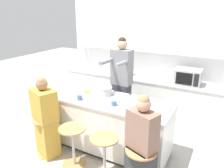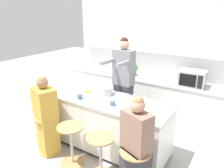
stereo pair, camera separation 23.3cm
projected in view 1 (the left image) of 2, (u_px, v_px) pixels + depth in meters
ground_plane at (110, 148)px, 3.89m from camera, size 16.00×16.00×0.00m
wall_back at (148, 47)px, 4.85m from camera, size 3.94×0.22×2.70m
back_counter at (141, 96)px, 4.95m from camera, size 3.66×0.62×0.92m
kitchen_island at (110, 124)px, 3.73m from camera, size 2.07×0.80×0.92m
bar_stool_leftmost at (47, 134)px, 3.60m from camera, size 0.41×0.41×0.66m
bar_stool_center_left at (73, 144)px, 3.34m from camera, size 0.41×0.41×0.66m
bar_stool_center_right at (104, 154)px, 3.10m from camera, size 0.41×0.41×0.66m
bar_stool_rightmost at (140, 168)px, 2.83m from camera, size 0.41×0.41×0.66m
person_cooking at (121, 87)px, 4.14m from camera, size 0.41×0.60×1.87m
person_wrapped_blanket at (46, 120)px, 3.52m from camera, size 0.50×0.41×1.37m
person_seated_near at (141, 150)px, 2.78m from camera, size 0.43×0.37×1.39m
cooking_pot at (106, 91)px, 3.78m from camera, size 0.32×0.23×0.14m
fruit_bowl at (139, 110)px, 3.16m from camera, size 0.23×0.23×0.06m
coffee_cup_near at (80, 97)px, 3.57m from camera, size 0.12×0.08×0.09m
coffee_cup_far at (114, 103)px, 3.36m from camera, size 0.12×0.09×0.08m
banana_bunch at (87, 92)px, 3.87m from camera, size 0.18×0.13×0.06m
microwave at (188, 77)px, 4.28m from camera, size 0.49×0.34×0.31m
potted_plant at (130, 69)px, 4.89m from camera, size 0.18×0.18×0.27m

